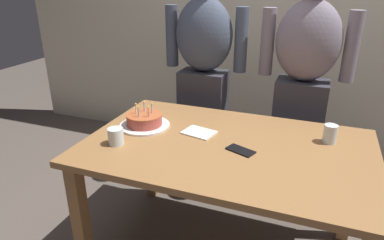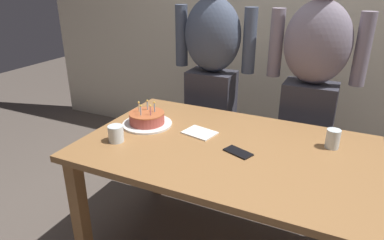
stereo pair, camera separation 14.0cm
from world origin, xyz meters
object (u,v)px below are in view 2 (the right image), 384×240
object	(u,v)px
water_glass_near	(333,139)
person_woman_cardigan	(311,90)
water_glass_far	(116,134)
birthday_cake	(147,119)
cell_phone	(238,152)
person_man_bearded	(212,78)
napkin_stack	(200,133)

from	to	relation	value
water_glass_near	person_woman_cardigan	bearing A→B (deg)	110.02
water_glass_near	water_glass_far	distance (m)	1.13
birthday_cake	water_glass_far	distance (m)	0.26
water_glass_near	cell_phone	world-z (taller)	water_glass_near
person_woman_cardigan	water_glass_far	bearing A→B (deg)	47.72
birthday_cake	cell_phone	distance (m)	0.61
person_man_bearded	napkin_stack	bearing A→B (deg)	107.08
napkin_stack	person_woman_cardigan	distance (m)	0.84
birthday_cake	water_glass_far	bearing A→B (deg)	-96.61
napkin_stack	person_man_bearded	size ratio (longest dim) A/B	0.11
birthday_cake	water_glass_far	size ratio (longest dim) A/B	3.33
cell_phone	person_woman_cardigan	xyz separation A→B (m)	(0.23, 0.79, 0.13)
birthday_cake	person_woman_cardigan	size ratio (longest dim) A/B	0.18
cell_phone	person_man_bearded	xyz separation A→B (m)	(-0.47, 0.79, 0.13)
birthday_cake	person_man_bearded	size ratio (longest dim) A/B	0.18
water_glass_far	napkin_stack	size ratio (longest dim) A/B	0.51
water_glass_near	water_glass_far	xyz separation A→B (m)	(-1.05, -0.42, -0.01)
birthday_cake	napkin_stack	world-z (taller)	birthday_cake
cell_phone	person_woman_cardigan	bearing A→B (deg)	95.47
person_man_bearded	person_woman_cardigan	distance (m)	0.70
napkin_stack	person_man_bearded	bearing A→B (deg)	107.08
birthday_cake	water_glass_near	bearing A→B (deg)	8.88
water_glass_far	person_woman_cardigan	distance (m)	1.28
person_man_bearded	person_woman_cardigan	xyz separation A→B (m)	(0.70, 0.00, 0.00)
water_glass_near	water_glass_far	world-z (taller)	water_glass_near
birthday_cake	napkin_stack	xyz separation A→B (m)	(0.33, 0.02, -0.03)
person_woman_cardigan	cell_phone	bearing A→B (deg)	74.06
cell_phone	person_woman_cardigan	size ratio (longest dim) A/B	0.09
person_man_bearded	water_glass_far	bearing A→B (deg)	80.42
birthday_cake	person_woman_cardigan	distance (m)	1.08
water_glass_far	person_man_bearded	world-z (taller)	person_man_bearded
person_man_bearded	cell_phone	bearing A→B (deg)	120.92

